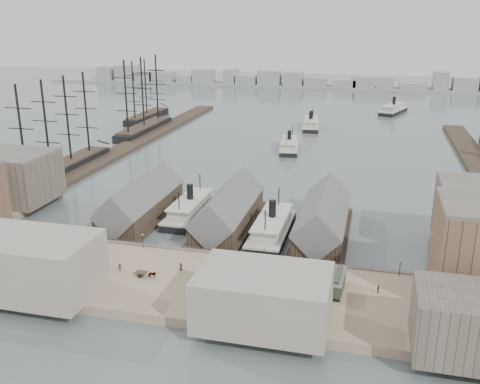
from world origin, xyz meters
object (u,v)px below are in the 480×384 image
(ferry_docked_west, at_px, (191,208))
(horse_cart_center, at_px, (149,274))
(tram, at_px, (338,283))
(horse_cart_left, at_px, (57,254))
(horse_cart_right, at_px, (280,303))

(ferry_docked_west, height_order, horse_cart_center, ferry_docked_west)
(horse_cart_center, bearing_deg, ferry_docked_west, 5.61)
(tram, xyz_separation_m, horse_cart_center, (-39.99, -3.88, -0.96))
(tram, bearing_deg, horse_cart_left, -177.53)
(horse_cart_center, distance_m, horse_cart_right, 30.07)
(ferry_docked_west, bearing_deg, horse_cart_left, -117.13)
(horse_cart_center, height_order, horse_cart_right, horse_cart_right)
(ferry_docked_west, distance_m, horse_cart_right, 59.64)
(tram, bearing_deg, ferry_docked_west, 142.31)
(horse_cart_left, bearing_deg, ferry_docked_west, 4.22)
(ferry_docked_west, bearing_deg, horse_cart_center, -82.79)
(horse_cart_left, xyz_separation_m, horse_cart_center, (25.15, -4.52, 0.01))
(horse_cart_center, relative_size, horse_cart_right, 1.03)
(ferry_docked_west, relative_size, horse_cart_left, 6.16)
(ferry_docked_west, xyz_separation_m, horse_cart_left, (-19.71, -38.47, 0.40))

